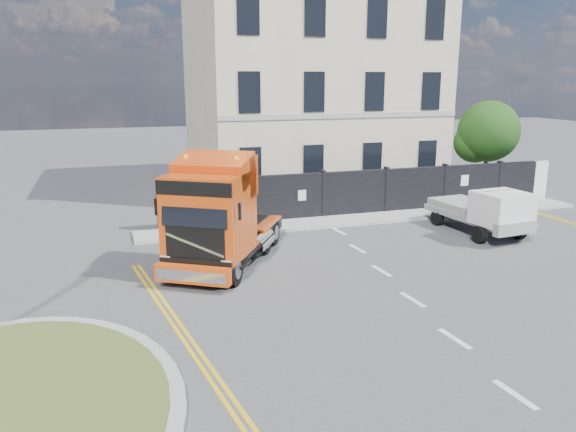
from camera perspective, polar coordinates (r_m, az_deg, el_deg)
name	(u,v)px	position (r m, az deg, el deg)	size (l,w,h in m)	color
ground	(306,307)	(15.01, 1.84, -9.27)	(120.00, 120.00, 0.00)	#424244
hoarding_fence	(376,192)	(25.18, 8.98, 2.43)	(18.80, 0.25, 2.00)	black
georgian_building	(308,81)	(31.38, 2.04, 13.56)	(12.30, 10.30, 12.80)	beige
tree	(485,134)	(31.65, 19.40, 7.86)	(3.20, 3.20, 4.80)	#382619
pavement_far	(374,218)	(24.36, 8.69, -0.21)	(20.00, 1.60, 0.12)	#979791
truck	(217,220)	(17.60, -7.23, -0.38)	(5.04, 6.25, 3.58)	black
flatbed_pickup	(492,212)	(22.49, 19.99, 0.38)	(2.14, 4.58, 1.85)	gray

